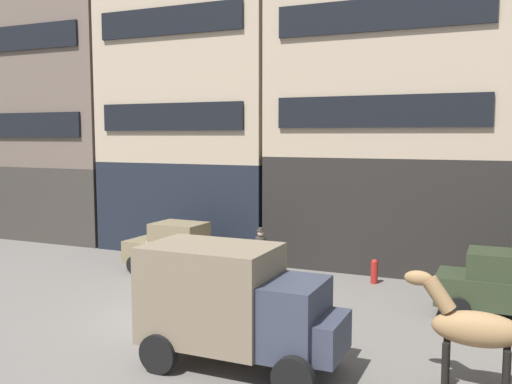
{
  "coord_description": "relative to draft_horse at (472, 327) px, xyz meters",
  "views": [
    {
      "loc": [
        7.85,
        -12.85,
        4.99
      ],
      "look_at": [
        1.4,
        1.87,
        3.35
      ],
      "focal_mm": 39.3,
      "sensor_mm": 36.0,
      "label": 1
    }
  ],
  "objects": [
    {
      "name": "ground_plane",
      "position": [
        -7.45,
        1.52,
        -1.27
      ],
      "size": [
        120.0,
        120.0,
        0.0
      ],
      "primitive_type": "plane",
      "color": "#605B56"
    },
    {
      "name": "building_far_left",
      "position": [
        -19.68,
        10.86,
        6.62
      ],
      "size": [
        8.14,
        6.06,
        15.7
      ],
      "color": "#38332D",
      "rests_on": "ground_plane"
    },
    {
      "name": "building_center_left",
      "position": [
        -11.86,
        10.86,
        6.58
      ],
      "size": [
        8.2,
        6.06,
        15.61
      ],
      "color": "black",
      "rests_on": "ground_plane"
    },
    {
      "name": "building_center_right",
      "position": [
        -3.52,
        10.86,
        7.58
      ],
      "size": [
        9.17,
        6.06,
        17.6
      ],
      "color": "black",
      "rests_on": "ground_plane"
    },
    {
      "name": "draft_horse",
      "position": [
        0.0,
        0.0,
        0.0
      ],
      "size": [
        2.35,
        0.63,
        2.3
      ],
      "color": "#937047",
      "rests_on": "ground_plane"
    },
    {
      "name": "delivery_truck_near",
      "position": [
        -4.7,
        -0.82,
        0.15
      ],
      "size": [
        4.35,
        2.12,
        2.62
      ],
      "color": "#333847",
      "rests_on": "ground_plane"
    },
    {
      "name": "sedan_light",
      "position": [
        -10.26,
        5.82,
        -0.36
      ],
      "size": [
        3.75,
        1.96,
        1.83
      ],
      "color": "#7A6B4C",
      "rests_on": "ground_plane"
    },
    {
      "name": "sedan_parked_curb",
      "position": [
        0.67,
        5.02,
        -0.36
      ],
      "size": [
        3.71,
        1.88,
        1.83
      ],
      "color": "#2D3823",
      "rests_on": "ground_plane"
    },
    {
      "name": "pedestrian_officer",
      "position": [
        -7.12,
        6.22,
        -0.29
      ],
      "size": [
        0.37,
        0.37,
        1.79
      ],
      "color": "#38332D",
      "rests_on": "ground_plane"
    },
    {
      "name": "fire_hydrant_curbside",
      "position": [
        -3.37,
        7.2,
        -0.84
      ],
      "size": [
        0.24,
        0.24,
        0.83
      ],
      "color": "maroon",
      "rests_on": "ground_plane"
    }
  ]
}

